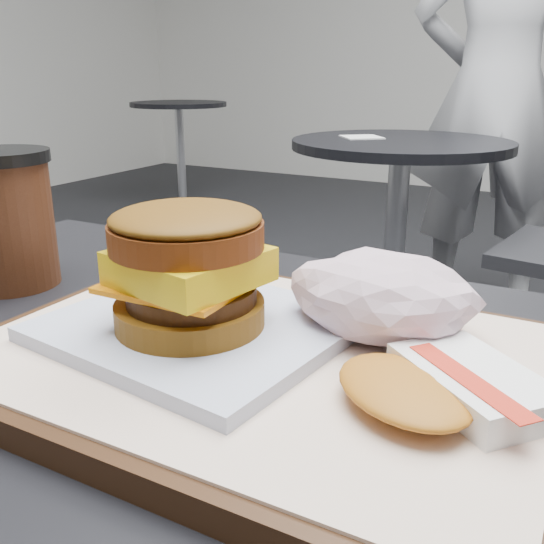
{
  "coord_description": "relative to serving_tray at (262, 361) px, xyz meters",
  "views": [
    {
      "loc": [
        0.23,
        -0.27,
        0.96
      ],
      "look_at": [
        0.04,
        0.07,
        0.83
      ],
      "focal_mm": 40.0,
      "sensor_mm": 36.0,
      "label": 1
    }
  ],
  "objects": [
    {
      "name": "patron",
      "position": [
        -0.22,
        2.2,
        0.1
      ],
      "size": [
        0.75,
        0.61,
        1.76
      ],
      "primitive_type": "imported",
      "rotation": [
        0.0,
        0.0,
        3.47
      ],
      "color": "#BCBCC0",
      "rests_on": "ground"
    },
    {
      "name": "breakfast_sandwich",
      "position": [
        -0.05,
        -0.01,
        0.05
      ],
      "size": [
        0.21,
        0.19,
        0.09
      ],
      "color": "silver",
      "rests_on": "serving_tray"
    },
    {
      "name": "neighbor_table",
      "position": [
        -0.4,
        1.61,
        -0.23
      ],
      "size": [
        0.7,
        0.7,
        0.75
      ],
      "color": "black",
      "rests_on": "ground"
    },
    {
      "name": "hash_brown",
      "position": [
        0.12,
        -0.01,
        0.02
      ],
      "size": [
        0.14,
        0.13,
        0.02
      ],
      "color": "white",
      "rests_on": "serving_tray"
    },
    {
      "name": "crumpled_wrapper",
      "position": [
        0.06,
        0.06,
        0.04
      ],
      "size": [
        0.13,
        0.1,
        0.06
      ],
      "primitive_type": null,
      "color": "silver",
      "rests_on": "serving_tray"
    },
    {
      "name": "napkin",
      "position": [
        -0.53,
        1.6,
        -0.03
      ],
      "size": [
        0.17,
        0.17,
        0.0
      ],
      "primitive_type": "cube",
      "rotation": [
        0.0,
        0.0,
        0.7
      ],
      "color": "white",
      "rests_on": "neighbor_table"
    },
    {
      "name": "bg_table_mid",
      "position": [
        -2.45,
        3.16,
        -0.22
      ],
      "size": [
        0.66,
        0.66,
        0.75
      ],
      "color": "black",
      "rests_on": "ground"
    },
    {
      "name": "coffee_cup",
      "position": [
        -0.3,
        0.04,
        0.06
      ],
      "size": [
        0.09,
        0.09,
        0.13
      ],
      "color": "#3C1C0E",
      "rests_on": "customer_table"
    },
    {
      "name": "serving_tray",
      "position": [
        0.0,
        0.0,
        0.0
      ],
      "size": [
        0.38,
        0.28,
        0.02
      ],
      "color": "black",
      "rests_on": "customer_table"
    }
  ]
}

